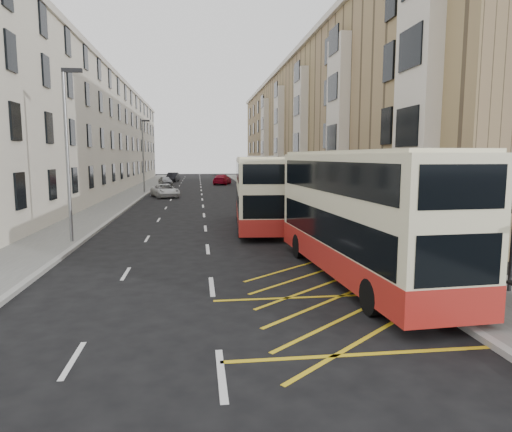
{
  "coord_description": "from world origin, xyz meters",
  "views": [
    {
      "loc": [
        -0.39,
        -10.32,
        4.17
      ],
      "look_at": [
        1.87,
        7.43,
        1.82
      ],
      "focal_mm": 32.0,
      "sensor_mm": 36.0,
      "label": 1
    }
  ],
  "objects": [
    {
      "name": "ground",
      "position": [
        0.0,
        0.0,
        0.0
      ],
      "size": [
        200.0,
        200.0,
        0.0
      ],
      "primitive_type": "plane",
      "color": "black",
      "rests_on": "ground"
    },
    {
      "name": "pavement_right",
      "position": [
        8.0,
        30.0,
        0.07
      ],
      "size": [
        4.0,
        120.0,
        0.15
      ],
      "primitive_type": "cube",
      "color": "#61625D",
      "rests_on": "ground"
    },
    {
      "name": "pavement_left",
      "position": [
        -7.5,
        30.0,
        0.07
      ],
      "size": [
        3.0,
        120.0,
        0.15
      ],
      "primitive_type": "cube",
      "color": "#61625D",
      "rests_on": "ground"
    },
    {
      "name": "kerb_right",
      "position": [
        6.0,
        30.0,
        0.07
      ],
      "size": [
        0.25,
        120.0,
        0.15
      ],
      "primitive_type": "cube",
      "color": "#9A9A94",
      "rests_on": "ground"
    },
    {
      "name": "kerb_left",
      "position": [
        -6.0,
        30.0,
        0.07
      ],
      "size": [
        0.25,
        120.0,
        0.15
      ],
      "primitive_type": "cube",
      "color": "#9A9A94",
      "rests_on": "ground"
    },
    {
      "name": "road_markings",
      "position": [
        0.0,
        45.0,
        0.01
      ],
      "size": [
        10.0,
        110.0,
        0.01
      ],
      "primitive_type": null,
      "color": "silver",
      "rests_on": "ground"
    },
    {
      "name": "terrace_right",
      "position": [
        14.88,
        45.38,
        7.52
      ],
      "size": [
        10.75,
        79.0,
        15.25
      ],
      "color": "#927755",
      "rests_on": "ground"
    },
    {
      "name": "terrace_left",
      "position": [
        -13.43,
        45.5,
        6.52
      ],
      "size": [
        9.18,
        79.0,
        13.25
      ],
      "color": "silver",
      "rests_on": "ground"
    },
    {
      "name": "guard_railing",
      "position": [
        6.25,
        5.75,
        0.86
      ],
      "size": [
        0.06,
        6.56,
        1.01
      ],
      "color": "red",
      "rests_on": "pavement_right"
    },
    {
      "name": "street_lamp_near",
      "position": [
        -6.35,
        12.0,
        4.64
      ],
      "size": [
        0.93,
        0.18,
        8.0
      ],
      "color": "gray",
      "rests_on": "pavement_left"
    },
    {
      "name": "street_lamp_far",
      "position": [
        -6.35,
        42.0,
        4.64
      ],
      "size": [
        0.93,
        0.18,
        8.0
      ],
      "color": "gray",
      "rests_on": "pavement_left"
    },
    {
      "name": "double_decker_front",
      "position": [
        5.0,
        4.33,
        2.21
      ],
      "size": [
        3.12,
        11.01,
        4.34
      ],
      "rotation": [
        0.0,
        0.0,
        0.06
      ],
      "color": "beige",
      "rests_on": "ground"
    },
    {
      "name": "double_decker_rear",
      "position": [
        3.06,
        15.99,
        2.1
      ],
      "size": [
        3.12,
        10.5,
        4.13
      ],
      "rotation": [
        0.0,
        0.0,
        -0.07
      ],
      "color": "beige",
      "rests_on": "ground"
    },
    {
      "name": "litter_bin",
      "position": [
        6.35,
        -0.3,
        0.65
      ],
      "size": [
        0.59,
        0.59,
        0.97
      ],
      "color": "black",
      "rests_on": "pavement_right"
    },
    {
      "name": "pedestrian_near",
      "position": [
        6.61,
        1.04,
        0.97
      ],
      "size": [
        0.67,
        0.53,
        1.64
      ],
      "primitive_type": "imported",
      "rotation": [
        0.0,
        0.0,
        3.39
      ],
      "color": "black",
      "rests_on": "pavement_right"
    },
    {
      "name": "pedestrian_far",
      "position": [
        6.58,
        7.41,
        1.0
      ],
      "size": [
        1.03,
        0.48,
        1.71
      ],
      "primitive_type": "imported",
      "rotation": [
        0.0,
        0.0,
        3.08
      ],
      "color": "black",
      "rests_on": "pavement_right"
    },
    {
      "name": "white_van",
      "position": [
        -3.76,
        37.03,
        0.67
      ],
      "size": [
        3.51,
        5.23,
        1.33
      ],
      "primitive_type": "imported",
      "rotation": [
        0.0,
        0.0,
        0.3
      ],
      "color": "silver",
      "rests_on": "ground"
    },
    {
      "name": "car_silver",
      "position": [
        -5.03,
        56.32,
        0.66
      ],
      "size": [
        2.53,
        4.13,
        1.32
      ],
      "primitive_type": "imported",
      "rotation": [
        0.0,
        0.0,
        0.27
      ],
      "color": "#A0A4A7",
      "rests_on": "ground"
    },
    {
      "name": "car_dark",
      "position": [
        -4.48,
        65.74,
        0.75
      ],
      "size": [
        2.09,
        4.72,
        1.51
      ],
      "primitive_type": "imported",
      "rotation": [
        0.0,
        0.0,
        -0.11
      ],
      "color": "black",
      "rests_on": "ground"
    },
    {
      "name": "car_red",
      "position": [
        3.17,
        57.54,
        0.74
      ],
      "size": [
        3.24,
        5.42,
        1.47
      ],
      "primitive_type": "imported",
      "rotation": [
        0.0,
        0.0,
        2.89
      ],
      "color": "#A6061E",
      "rests_on": "ground"
    }
  ]
}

